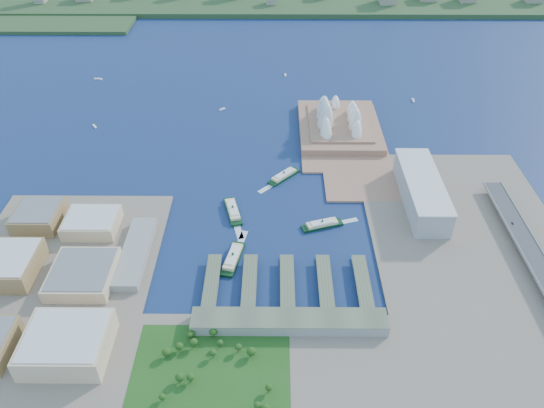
{
  "coord_description": "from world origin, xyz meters",
  "views": [
    {
      "loc": [
        0.09,
        -494.23,
        431.24
      ],
      "look_at": [
        -3.91,
        53.0,
        18.0
      ],
      "focal_mm": 35.0,
      "sensor_mm": 36.0,
      "label": 1
    }
  ],
  "objects_px": {
    "ferry_a": "(233,209)",
    "ferry_c": "(233,257)",
    "ferry_b": "(284,175)",
    "toaster_building": "(421,191)",
    "ferry_d": "(322,223)",
    "opera_house": "(340,113)",
    "car_c": "(513,223)"
  },
  "relations": [
    {
      "from": "ferry_b",
      "to": "toaster_building",
      "type": "bearing_deg",
      "value": 24.75
    },
    {
      "from": "toaster_building",
      "to": "ferry_d",
      "type": "xyz_separation_m",
      "value": [
        -134.73,
        -50.11,
        -15.44
      ]
    },
    {
      "from": "opera_house",
      "to": "ferry_d",
      "type": "bearing_deg",
      "value": -100.14
    },
    {
      "from": "ferry_c",
      "to": "ferry_d",
      "type": "bearing_deg",
      "value": -137.71
    },
    {
      "from": "toaster_building",
      "to": "ferry_d",
      "type": "distance_m",
      "value": 144.57
    },
    {
      "from": "ferry_a",
      "to": "ferry_d",
      "type": "distance_m",
      "value": 119.35
    },
    {
      "from": "ferry_a",
      "to": "ferry_d",
      "type": "relative_size",
      "value": 1.11
    },
    {
      "from": "ferry_d",
      "to": "ferry_b",
      "type": "bearing_deg",
      "value": 5.49
    },
    {
      "from": "ferry_a",
      "to": "ferry_b",
      "type": "xyz_separation_m",
      "value": [
        68.57,
        82.74,
        -0.39
      ]
    },
    {
      "from": "ferry_d",
      "to": "ferry_a",
      "type": "bearing_deg",
      "value": 58.78
    },
    {
      "from": "ferry_b",
      "to": "ferry_d",
      "type": "bearing_deg",
      "value": -23.64
    },
    {
      "from": "car_c",
      "to": "ferry_a",
      "type": "bearing_deg",
      "value": -6.23
    },
    {
      "from": "opera_house",
      "to": "ferry_c",
      "type": "bearing_deg",
      "value": -116.19
    },
    {
      "from": "ferry_b",
      "to": "ferry_c",
      "type": "height_order",
      "value": "ferry_c"
    },
    {
      "from": "ferry_c",
      "to": "ferry_b",
      "type": "bearing_deg",
      "value": -97.53
    },
    {
      "from": "opera_house",
      "to": "car_c",
      "type": "height_order",
      "value": "opera_house"
    },
    {
      "from": "ferry_b",
      "to": "car_c",
      "type": "distance_m",
      "value": 308.25
    },
    {
      "from": "ferry_a",
      "to": "ferry_b",
      "type": "distance_m",
      "value": 107.46
    },
    {
      "from": "ferry_a",
      "to": "ferry_d",
      "type": "bearing_deg",
      "value": -27.84
    },
    {
      "from": "toaster_building",
      "to": "ferry_c",
      "type": "distance_m",
      "value": 270.06
    },
    {
      "from": "ferry_a",
      "to": "ferry_d",
      "type": "height_order",
      "value": "ferry_a"
    },
    {
      "from": "car_c",
      "to": "ferry_d",
      "type": "bearing_deg",
      "value": -2.6
    },
    {
      "from": "toaster_building",
      "to": "car_c",
      "type": "bearing_deg",
      "value": -31.05
    },
    {
      "from": "toaster_building",
      "to": "ferry_c",
      "type": "bearing_deg",
      "value": -155.01
    },
    {
      "from": "opera_house",
      "to": "ferry_c",
      "type": "xyz_separation_m",
      "value": [
        -154.41,
        -313.92,
        -26.37
      ]
    },
    {
      "from": "ferry_a",
      "to": "ferry_c",
      "type": "distance_m",
      "value": 91.78
    },
    {
      "from": "ferry_a",
      "to": "ferry_c",
      "type": "height_order",
      "value": "ferry_c"
    },
    {
      "from": "ferry_d",
      "to": "car_c",
      "type": "height_order",
      "value": "car_c"
    },
    {
      "from": "ferry_a",
      "to": "car_c",
      "type": "distance_m",
      "value": 354.04
    },
    {
      "from": "ferry_b",
      "to": "ferry_c",
      "type": "relative_size",
      "value": 0.93
    },
    {
      "from": "toaster_building",
      "to": "ferry_a",
      "type": "bearing_deg",
      "value": -174.9
    },
    {
      "from": "ferry_c",
      "to": "ferry_a",
      "type": "bearing_deg",
      "value": -73.91
    }
  ]
}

